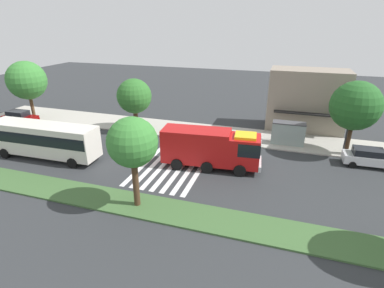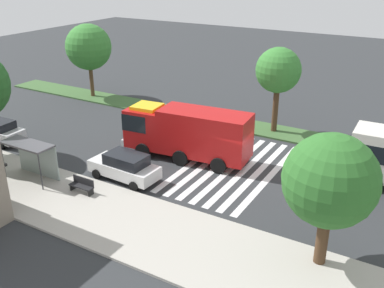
{
  "view_description": "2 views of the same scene",
  "coord_description": "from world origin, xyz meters",
  "px_view_note": "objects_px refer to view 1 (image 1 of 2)",
  "views": [
    {
      "loc": [
        9.99,
        -24.36,
        12.87
      ],
      "look_at": [
        1.79,
        1.25,
        1.66
      ],
      "focal_mm": 27.87,
      "sensor_mm": 36.0,
      "label": 1
    },
    {
      "loc": [
        -10.7,
        24.52,
        13.19
      ],
      "look_at": [
        3.18,
        0.75,
        1.44
      ],
      "focal_mm": 41.0,
      "sensor_mm": 36.0,
      "label": 2
    }
  ],
  "objects_px": {
    "bus_stop_shelter": "(289,130)",
    "street_lamp": "(349,123)",
    "fire_truck": "(213,147)",
    "bench_near_shelter": "(251,137)",
    "sidewalk_tree_west": "(134,96)",
    "sidewalk_tree_center": "(356,106)",
    "median_tree_far_west": "(132,143)",
    "parked_car_east": "(369,157)",
    "sidewalk_tree_far_west": "(27,80)",
    "parked_car_west": "(20,117)",
    "parked_car_mid": "(238,142)",
    "transit_bus": "(44,138)"
  },
  "relations": [
    {
      "from": "bus_stop_shelter",
      "to": "street_lamp",
      "type": "height_order",
      "value": "street_lamp"
    },
    {
      "from": "fire_truck",
      "to": "street_lamp",
      "type": "xyz_separation_m",
      "value": [
        12.07,
        6.54,
        1.45
      ]
    },
    {
      "from": "bench_near_shelter",
      "to": "sidewalk_tree_west",
      "type": "distance_m",
      "value": 14.66
    },
    {
      "from": "bus_stop_shelter",
      "to": "street_lamp",
      "type": "xyz_separation_m",
      "value": [
        5.49,
        -1.06,
        1.62
      ]
    },
    {
      "from": "bench_near_shelter",
      "to": "sidewalk_tree_center",
      "type": "distance_m",
      "value": 10.87
    },
    {
      "from": "median_tree_far_west",
      "to": "sidewalk_tree_west",
      "type": "bearing_deg",
      "value": 117.7
    },
    {
      "from": "bench_near_shelter",
      "to": "parked_car_east",
      "type": "bearing_deg",
      "value": -13.86
    },
    {
      "from": "sidewalk_tree_far_west",
      "to": "parked_car_east",
      "type": "bearing_deg",
      "value": -3.02
    },
    {
      "from": "bus_stop_shelter",
      "to": "bench_near_shelter",
      "type": "distance_m",
      "value": 4.2
    },
    {
      "from": "parked_car_west",
      "to": "sidewalk_tree_far_west",
      "type": "height_order",
      "value": "sidewalk_tree_far_west"
    },
    {
      "from": "parked_car_mid",
      "to": "bench_near_shelter",
      "type": "distance_m",
      "value": 3.03
    },
    {
      "from": "sidewalk_tree_far_west",
      "to": "sidewalk_tree_center",
      "type": "relative_size",
      "value": 1.05
    },
    {
      "from": "street_lamp",
      "to": "median_tree_far_west",
      "type": "relative_size",
      "value": 0.83
    },
    {
      "from": "fire_truck",
      "to": "sidewalk_tree_far_west",
      "type": "bearing_deg",
      "value": 160.44
    },
    {
      "from": "parked_car_west",
      "to": "median_tree_far_west",
      "type": "xyz_separation_m",
      "value": [
        24.05,
        -12.65,
        4.22
      ]
    },
    {
      "from": "bus_stop_shelter",
      "to": "median_tree_far_west",
      "type": "relative_size",
      "value": 0.52
    },
    {
      "from": "street_lamp",
      "to": "fire_truck",
      "type": "bearing_deg",
      "value": -151.54
    },
    {
      "from": "sidewalk_tree_center",
      "to": "fire_truck",
      "type": "bearing_deg",
      "value": -150.77
    },
    {
      "from": "bench_near_shelter",
      "to": "sidewalk_tree_west",
      "type": "bearing_deg",
      "value": -177.46
    },
    {
      "from": "median_tree_far_west",
      "to": "bus_stop_shelter",
      "type": "bearing_deg",
      "value": 56.28
    },
    {
      "from": "bench_near_shelter",
      "to": "sidewalk_tree_center",
      "type": "height_order",
      "value": "sidewalk_tree_center"
    },
    {
      "from": "fire_truck",
      "to": "sidewalk_tree_center",
      "type": "relative_size",
      "value": 1.25
    },
    {
      "from": "bus_stop_shelter",
      "to": "sidewalk_tree_center",
      "type": "distance_m",
      "value": 6.73
    },
    {
      "from": "transit_bus",
      "to": "parked_car_west",
      "type": "bearing_deg",
      "value": -35.9
    },
    {
      "from": "parked_car_west",
      "to": "sidewalk_tree_far_west",
      "type": "distance_m",
      "value": 5.0
    },
    {
      "from": "transit_bus",
      "to": "bus_stop_shelter",
      "type": "bearing_deg",
      "value": -156.85
    },
    {
      "from": "bus_stop_shelter",
      "to": "sidewalk_tree_west",
      "type": "height_order",
      "value": "sidewalk_tree_west"
    },
    {
      "from": "parked_car_east",
      "to": "transit_bus",
      "type": "bearing_deg",
      "value": -167.22
    },
    {
      "from": "parked_car_mid",
      "to": "median_tree_far_west",
      "type": "relative_size",
      "value": 0.7
    },
    {
      "from": "parked_car_west",
      "to": "bench_near_shelter",
      "type": "bearing_deg",
      "value": 3.66
    },
    {
      "from": "parked_car_mid",
      "to": "sidewalk_tree_far_west",
      "type": "height_order",
      "value": "sidewalk_tree_far_west"
    },
    {
      "from": "parked_car_mid",
      "to": "sidewalk_tree_center",
      "type": "relative_size",
      "value": 0.64
    },
    {
      "from": "sidewalk_tree_center",
      "to": "bench_near_shelter",
      "type": "bearing_deg",
      "value": 176.34
    },
    {
      "from": "transit_bus",
      "to": "bench_near_shelter",
      "type": "relative_size",
      "value": 7.12
    },
    {
      "from": "parked_car_east",
      "to": "transit_bus",
      "type": "height_order",
      "value": "transit_bus"
    },
    {
      "from": "fire_truck",
      "to": "parked_car_west",
      "type": "bearing_deg",
      "value": 164.88
    },
    {
      "from": "fire_truck",
      "to": "sidewalk_tree_far_west",
      "type": "relative_size",
      "value": 1.2
    },
    {
      "from": "parked_car_west",
      "to": "parked_car_mid",
      "type": "relative_size",
      "value": 0.98
    },
    {
      "from": "parked_car_mid",
      "to": "sidewalk_tree_center",
      "type": "bearing_deg",
      "value": 13.84
    },
    {
      "from": "parked_car_mid",
      "to": "parked_car_east",
      "type": "relative_size",
      "value": 1.01
    },
    {
      "from": "bus_stop_shelter",
      "to": "sidewalk_tree_center",
      "type": "xyz_separation_m",
      "value": [
        5.83,
        -0.66,
        3.3
      ]
    },
    {
      "from": "street_lamp",
      "to": "sidewalk_tree_far_west",
      "type": "height_order",
      "value": "sidewalk_tree_far_west"
    },
    {
      "from": "parked_car_east",
      "to": "fire_truck",
      "type": "bearing_deg",
      "value": -162.82
    },
    {
      "from": "sidewalk_tree_far_west",
      "to": "parked_car_mid",
      "type": "bearing_deg",
      "value": -4.31
    },
    {
      "from": "parked_car_mid",
      "to": "transit_bus",
      "type": "height_order",
      "value": "transit_bus"
    },
    {
      "from": "fire_truck",
      "to": "parked_car_west",
      "type": "distance_m",
      "value": 28.25
    },
    {
      "from": "street_lamp",
      "to": "parked_car_east",
      "type": "bearing_deg",
      "value": -42.36
    },
    {
      "from": "bus_stop_shelter",
      "to": "sidewalk_tree_west",
      "type": "bearing_deg",
      "value": -177.93
    },
    {
      "from": "fire_truck",
      "to": "transit_bus",
      "type": "relative_size",
      "value": 0.82
    },
    {
      "from": "parked_car_west",
      "to": "sidewalk_tree_far_west",
      "type": "xyz_separation_m",
      "value": [
        0.21,
        2.2,
        4.49
      ]
    }
  ]
}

